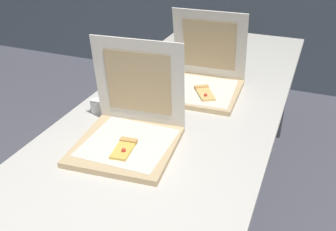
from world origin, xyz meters
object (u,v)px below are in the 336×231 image
object	(u,v)px
pizza_box_front	(129,131)
pizza_box_middle	(202,81)
table	(179,117)
cup_white_far	(175,65)
cup_white_near_center	(97,106)
cup_white_mid	(136,87)

from	to	relation	value
pizza_box_front	pizza_box_middle	size ratio (longest dim) A/B	1.04
table	pizza_box_middle	distance (m)	0.23
pizza_box_middle	pizza_box_front	bearing A→B (deg)	-104.34
table	pizza_box_middle	world-z (taller)	pizza_box_middle
pizza_box_middle	cup_white_far	xyz separation A→B (m)	(-0.22, 0.21, -0.03)
table	pizza_box_middle	bearing A→B (deg)	78.31
cup_white_near_center	cup_white_mid	distance (m)	0.25
table	pizza_box_front	world-z (taller)	pizza_box_front
table	cup_white_near_center	xyz separation A→B (m)	(-0.32, -0.17, 0.07)
cup_white_mid	cup_white_far	bearing A→B (deg)	78.81
table	pizza_box_front	bearing A→B (deg)	-102.04
cup_white_mid	table	bearing A→B (deg)	-16.13
pizza_box_front	cup_white_mid	xyz separation A→B (m)	(-0.17, 0.41, -0.03)
pizza_box_front	cup_white_far	xyz separation A→B (m)	(-0.11, 0.75, -0.03)
pizza_box_middle	cup_white_near_center	world-z (taller)	pizza_box_middle
cup_white_mid	pizza_box_middle	bearing A→B (deg)	24.49
cup_white_far	cup_white_mid	bearing A→B (deg)	-101.19
cup_white_near_center	cup_white_far	xyz separation A→B (m)	(0.14, 0.58, 0.00)
pizza_box_middle	cup_white_mid	distance (m)	0.32
pizza_box_middle	cup_white_far	size ratio (longest dim) A/B	6.61
cup_white_far	pizza_box_front	bearing A→B (deg)	-82.00
table	cup_white_far	xyz separation A→B (m)	(-0.18, 0.41, 0.07)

